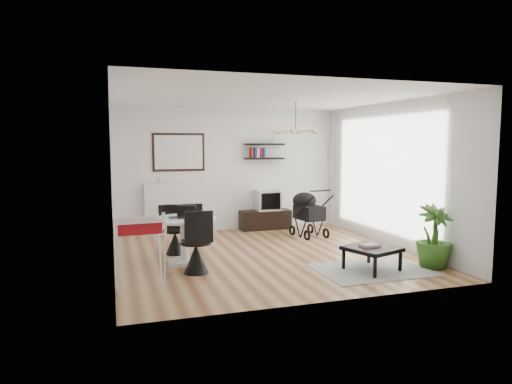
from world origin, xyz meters
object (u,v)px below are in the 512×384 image
object	(u,v)px
crt_tv	(267,200)
stroller	(308,215)
potted_plant	(434,236)
dining_table	(185,233)
drying_rack	(139,252)
tv_console	(265,220)
coffee_table	(372,249)
fireplace	(180,202)

from	to	relation	value
crt_tv	stroller	distance (m)	1.16
potted_plant	crt_tv	bearing A→B (deg)	109.81
dining_table	drying_rack	distance (m)	1.40
tv_console	potted_plant	size ratio (longest dim) A/B	1.16
tv_console	potted_plant	xyz separation A→B (m)	(1.45, -3.87, 0.28)
coffee_table	potted_plant	xyz separation A→B (m)	(1.01, -0.14, 0.17)
tv_console	drying_rack	bearing A→B (deg)	-129.67
stroller	dining_table	bearing A→B (deg)	-161.36
crt_tv	coffee_table	distance (m)	3.77
drying_rack	coffee_table	size ratio (longest dim) A/B	1.08
dining_table	tv_console	bearing A→B (deg)	47.78
potted_plant	drying_rack	bearing A→B (deg)	176.45
drying_rack	stroller	xyz separation A→B (m)	(3.58, 2.60, -0.06)
tv_console	crt_tv	size ratio (longest dim) A/B	2.18
potted_plant	stroller	bearing A→B (deg)	106.45
fireplace	drying_rack	world-z (taller)	fireplace
fireplace	drying_rack	xyz separation A→B (m)	(-1.08, -3.73, -0.18)
coffee_table	fireplace	bearing A→B (deg)	121.18
drying_rack	fireplace	bearing A→B (deg)	71.41
drying_rack	coffee_table	bearing A→B (deg)	-4.76
drying_rack	tv_console	bearing A→B (deg)	47.87
drying_rack	stroller	distance (m)	4.43
dining_table	coffee_table	world-z (taller)	dining_table
fireplace	coffee_table	distance (m)	4.54
tv_console	stroller	distance (m)	1.19
crt_tv	drying_rack	bearing A→B (deg)	-130.18
dining_table	stroller	world-z (taller)	stroller
tv_console	potted_plant	distance (m)	4.14
tv_console	crt_tv	distance (m)	0.45
tv_console	coffee_table	distance (m)	3.76
crt_tv	dining_table	xyz separation A→B (m)	(-2.26, -2.43, -0.17)
fireplace	coffee_table	xyz separation A→B (m)	(2.34, -3.87, -0.36)
potted_plant	tv_console	bearing A→B (deg)	110.46
fireplace	tv_console	world-z (taller)	fireplace
potted_plant	coffee_table	bearing A→B (deg)	172.25
stroller	potted_plant	bearing A→B (deg)	-81.96
fireplace	stroller	bearing A→B (deg)	-24.40
drying_rack	stroller	size ratio (longest dim) A/B	0.93
stroller	coffee_table	size ratio (longest dim) A/B	1.16
fireplace	tv_console	xyz separation A→B (m)	(1.90, -0.13, -0.47)
crt_tv	stroller	bearing A→B (deg)	-61.32
crt_tv	dining_table	world-z (taller)	crt_tv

